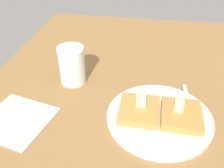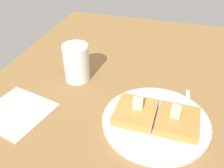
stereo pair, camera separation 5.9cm
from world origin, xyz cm
name	(u,v)px [view 2 (the right image)]	position (x,y,z in cm)	size (l,w,h in cm)	color
table_surface	(174,99)	(0.00, 0.00, 1.27)	(99.41, 99.41, 2.54)	olive
plate	(156,121)	(3.31, 11.36, 3.15)	(23.50, 23.50, 1.08)	silver
toast_slice_left	(178,121)	(-1.29, 11.44, 4.56)	(8.71, 9.59, 1.86)	#B8803C
toast_slice_middle	(136,112)	(7.90, 11.28, 4.56)	(8.71, 9.59, 1.86)	#B5843F
butter_pat_primary	(176,111)	(-0.55, 10.82, 6.57)	(2.15, 1.94, 2.15)	beige
butter_pat_secondary	(138,103)	(7.67, 10.56, 6.57)	(2.15, 1.94, 2.15)	beige
fork	(189,115)	(-3.65, 7.81, 3.81)	(2.96, 16.06, 0.36)	silver
syrup_jar	(76,64)	(26.54, 0.35, 7.42)	(7.05, 7.05, 10.21)	#5D2811
napkin	(17,112)	(34.78, 16.93, 2.69)	(14.53, 14.09, 0.30)	beige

